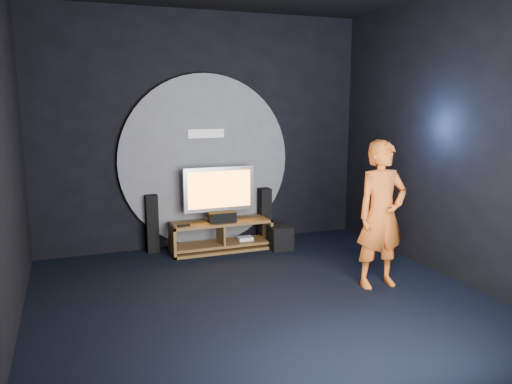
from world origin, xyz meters
The scene contains 13 objects.
floor centered at (0.00, 0.00, 0.00)m, with size 5.00×5.00×0.00m, color black.
back_wall centered at (0.00, 2.50, 1.75)m, with size 5.00×0.04×3.50m, color black.
front_wall centered at (0.00, -2.50, 1.75)m, with size 5.00×0.04×3.50m, color black.
right_wall centered at (2.50, 0.00, 1.75)m, with size 0.04×5.00×3.50m, color black.
wall_disc_panel centered at (0.00, 2.44, 1.30)m, with size 2.60×0.11×2.60m.
media_console centered at (0.12, 2.05, 0.19)m, with size 1.50×0.45×0.45m.
tv centered at (0.11, 2.12, 0.89)m, with size 1.06×0.22×0.80m.
center_speaker centered at (0.11, 1.97, 0.53)m, with size 0.40×0.15×0.15m, color black.
remote centered at (-0.47, 1.93, 0.46)m, with size 0.18×0.05×0.02m, color black.
tower_speaker_left centered at (-0.85, 2.35, 0.43)m, with size 0.17×0.19×0.86m, color black.
tower_speaker_right centered at (0.89, 2.26, 0.43)m, with size 0.17×0.19×0.86m, color black.
subwoofer centered at (0.96, 1.80, 0.18)m, with size 0.32×0.32×0.36m, color black.
player centered at (1.49, 0.01, 0.88)m, with size 0.64×0.42×1.76m, color #CB591B.
Camera 1 is at (-1.91, -4.84, 2.23)m, focal length 35.00 mm.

